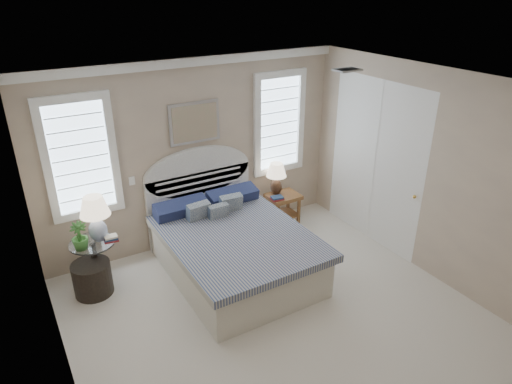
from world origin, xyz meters
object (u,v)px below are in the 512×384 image
object	(u,v)px
nightstand_right	(283,203)
lamp_left	(95,214)
bed	(231,245)
floor_pot	(93,278)
side_table_left	(95,259)
lamp_right	(276,175)

from	to	relation	value
nightstand_right	lamp_left	size ratio (longest dim) A/B	0.87
bed	lamp_left	world-z (taller)	bed
bed	floor_pot	distance (m)	1.80
side_table_left	lamp_right	distance (m)	2.92
lamp_left	bed	bearing A→B (deg)	-21.56
lamp_left	lamp_right	bearing A→B (deg)	3.88
nightstand_right	side_table_left	bearing A→B (deg)	-178.06
side_table_left	lamp_left	size ratio (longest dim) A/B	1.04
side_table_left	lamp_right	bearing A→B (deg)	4.16
bed	lamp_right	size ratio (longest dim) A/B	4.41
nightstand_right	floor_pot	bearing A→B (deg)	-175.14
nightstand_right	bed	bearing A→B (deg)	-151.97
floor_pot	lamp_right	world-z (taller)	lamp_right
side_table_left	nightstand_right	size ratio (longest dim) A/B	1.19
side_table_left	nightstand_right	world-z (taller)	side_table_left
side_table_left	floor_pot	world-z (taller)	side_table_left
lamp_left	lamp_right	xyz separation A→B (m)	(2.78, 0.19, -0.16)
side_table_left	lamp_right	size ratio (longest dim) A/B	1.22
bed	lamp_left	distance (m)	1.78
nightstand_right	lamp_right	size ratio (longest dim) A/B	1.03
lamp_left	side_table_left	bearing A→B (deg)	-168.28
nightstand_right	lamp_left	bearing A→B (deg)	-178.40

